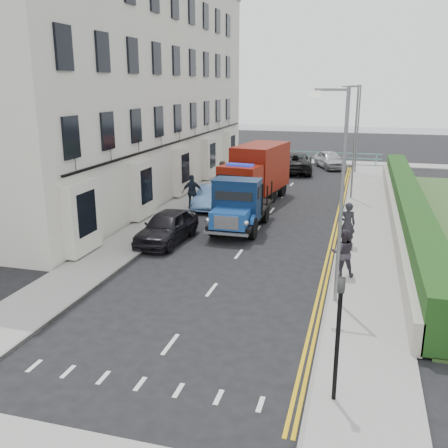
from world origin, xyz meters
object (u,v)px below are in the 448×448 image
lamp_mid (353,136)px  parked_car_front (167,227)px  lamp_far (357,124)px  bedford_lorry (238,208)px  pedestrian_east_near (347,224)px  red_lorry (257,172)px  lamp_near (339,186)px

lamp_mid → parked_car_front: size_ratio=1.62×
lamp_far → bedford_lorry: bearing=-105.0°
lamp_mid → parked_car_front: (-7.78, -11.22, -3.26)m
bedford_lorry → lamp_mid: bearing=60.1°
lamp_far → pedestrian_east_near: 20.13m
lamp_far → bedford_lorry: lamp_far is taller
lamp_far → red_lorry: 13.53m
red_lorry → lamp_near: bearing=-59.6°
red_lorry → pedestrian_east_near: (5.74, -7.75, -0.74)m
lamp_near → parked_car_front: (-7.78, 4.78, -3.26)m
lamp_near → lamp_mid: same height
lamp_far → pedestrian_east_near: size_ratio=3.54×
pedestrian_east_near → lamp_far: bearing=-102.7°
lamp_mid → lamp_far: size_ratio=1.00×
lamp_mid → red_lorry: (-5.51, -2.17, -2.15)m
lamp_mid → bedford_lorry: 10.51m
lamp_far → pedestrian_east_near: bearing=-89.4°
red_lorry → lamp_far: bearing=74.2°
pedestrian_east_near → lamp_near: bearing=74.5°
bedford_lorry → parked_car_front: 3.69m
lamp_near → pedestrian_east_near: size_ratio=3.54×
lamp_near → red_lorry: 15.05m
lamp_mid → red_lorry: 6.30m
lamp_near → parked_car_front: lamp_near is taller
bedford_lorry → parked_car_front: size_ratio=1.30×
lamp_near → lamp_far: 26.00m
red_lorry → pedestrian_east_near: red_lorry is taller
lamp_near → bedford_lorry: size_ratio=1.24×
parked_car_front → lamp_mid: bearing=58.5°
lamp_mid → pedestrian_east_near: size_ratio=3.54×
lamp_far → red_lorry: lamp_far is taller
lamp_mid → bedford_lorry: lamp_mid is taller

